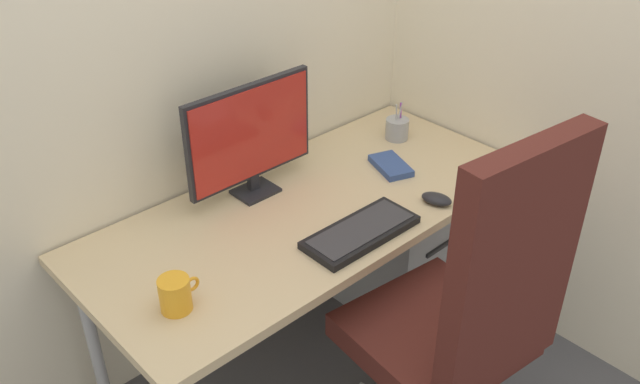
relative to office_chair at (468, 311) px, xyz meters
The scene contains 10 objects.
ground_plane 0.93m from the office_chair, 90.54° to the left, with size 8.00×8.00×0.00m, color #4C4C51.
desk 0.66m from the office_chair, 90.54° to the left, with size 1.61×0.72×0.70m.
office_chair is the anchor object (origin of this frame).
filing_cabinet 0.92m from the office_chair, 54.15° to the left, with size 0.41×0.47×0.57m.
monitor 0.91m from the office_chair, 96.03° to the left, with size 0.50×0.12×0.40m.
keyboard 0.43m from the office_chair, 91.15° to the left, with size 0.39×0.17×0.03m.
mouse 0.50m from the office_chair, 49.83° to the left, with size 0.06×0.11×0.03m, color black.
pen_holder 0.99m from the office_chair, 53.77° to the left, with size 0.09×0.09×0.16m.
notebook 0.75m from the office_chair, 59.36° to the left, with size 0.10×0.18×0.02m, color #334C8C.
coffee_mug 0.83m from the office_chair, 139.73° to the left, with size 0.12×0.09×0.10m.
Camera 1 is at (-1.29, -1.43, 1.97)m, focal length 37.91 mm.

